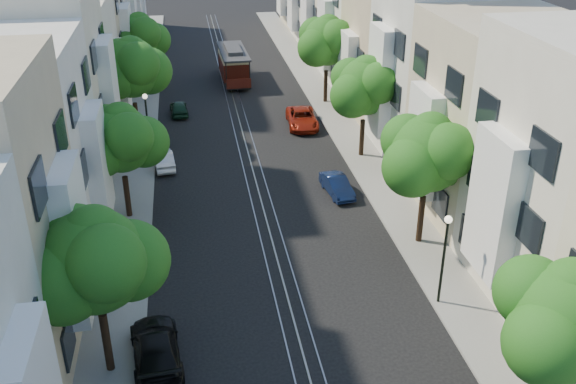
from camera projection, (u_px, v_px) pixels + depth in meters
name	position (u px, v px, depth m)	size (l,w,h in m)	color
ground	(239.00, 120.00, 47.79)	(200.00, 200.00, 0.00)	black
sidewalk_east	(334.00, 114.00, 48.81)	(2.50, 80.00, 0.12)	gray
sidewalk_west	(140.00, 125.00, 46.72)	(2.50, 80.00, 0.12)	gray
rail_left	(232.00, 121.00, 47.71)	(0.06, 80.00, 0.02)	gray
rail_slot	(239.00, 120.00, 47.79)	(0.06, 80.00, 0.02)	gray
rail_right	(247.00, 120.00, 47.87)	(0.06, 80.00, 0.02)	gray
lane_line	(239.00, 120.00, 47.79)	(0.08, 80.00, 0.01)	tan
townhouses_east	(398.00, 45.00, 47.10)	(7.75, 72.00, 12.00)	beige
townhouses_west	(64.00, 60.00, 43.74)	(7.75, 72.00, 11.76)	silver
tree_e_a	(568.00, 320.00, 19.48)	(4.72, 3.87, 6.27)	black
tree_e_b	(429.00, 155.00, 29.92)	(4.93, 4.08, 6.68)	black
tree_e_c	(366.00, 88.00, 39.69)	(4.84, 3.99, 6.52)	black
tree_e_d	(328.00, 42.00, 49.28)	(5.01, 4.16, 6.85)	black
tree_w_a	(96.00, 263.00, 21.67)	(4.93, 4.08, 6.68)	black
tree_w_b	(122.00, 141.00, 32.42)	(4.72, 3.87, 6.27)	black
tree_w_c	(132.00, 69.00, 41.83)	(5.13, 4.28, 7.09)	black
tree_w_d	(140.00, 38.00, 51.75)	(4.84, 3.99, 6.52)	black
lamp_east	(445.00, 247.00, 26.23)	(0.32, 0.32, 4.16)	black
lamp_west	(147.00, 116.00, 40.32)	(0.32, 0.32, 4.16)	black
cable_car	(233.00, 63.00, 56.11)	(2.46, 7.23, 2.76)	black
parked_car_e_mid	(337.00, 186.00, 36.63)	(1.12, 3.22, 1.06)	#0B1638
parked_car_e_far	(302.00, 118.00, 46.39)	(2.06, 4.46, 1.24)	maroon
parked_car_w_near	(156.00, 348.00, 23.97)	(1.78, 4.38, 1.27)	black
parked_car_w_mid	(164.00, 159.00, 39.96)	(1.13, 3.25, 1.07)	silver
parked_car_w_far	(179.00, 108.00, 48.69)	(1.27, 3.15, 1.07)	#13311E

